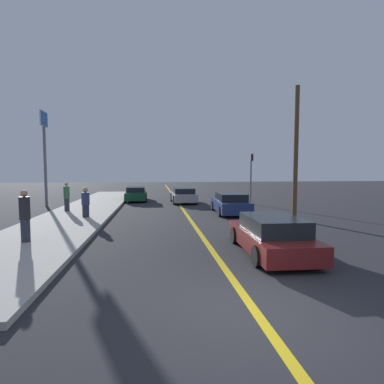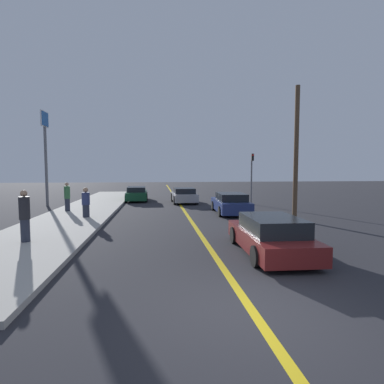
# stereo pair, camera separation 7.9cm
# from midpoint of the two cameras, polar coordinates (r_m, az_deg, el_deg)

# --- Properties ---
(ground_plane) EXTENTS (120.00, 120.00, 0.00)m
(ground_plane) POSITION_cam_midpoint_polar(r_m,az_deg,el_deg) (6.14, 12.03, -21.94)
(ground_plane) COLOR #28282D
(road_center_line) EXTENTS (0.20, 60.00, 0.01)m
(road_center_line) POSITION_cam_midpoint_polar(r_m,az_deg,el_deg) (23.42, -2.54, -2.34)
(road_center_line) COLOR gold
(road_center_line) RESTS_ON ground_plane
(sidewalk_left) EXTENTS (3.95, 30.26, 0.15)m
(sidewalk_left) POSITION_cam_midpoint_polar(r_m,az_deg,el_deg) (20.98, -19.48, -3.15)
(sidewalk_left) COLOR #ADA89E
(sidewalk_left) RESTS_ON ground_plane
(car_near_right_lane) EXTENTS (2.01, 4.40, 1.22)m
(car_near_right_lane) POSITION_cam_midpoint_polar(r_m,az_deg,el_deg) (10.05, 14.60, -7.99)
(car_near_right_lane) COLOR maroon
(car_near_right_lane) RESTS_ON ground_plane
(car_ahead_center) EXTENTS (2.06, 4.45, 1.26)m
(car_ahead_center) POSITION_cam_midpoint_polar(r_m,az_deg,el_deg) (18.69, 7.18, -2.17)
(car_ahead_center) COLOR navy
(car_ahead_center) RESTS_ON ground_plane
(car_far_distant) EXTENTS (2.02, 3.89, 1.22)m
(car_far_distant) POSITION_cam_midpoint_polar(r_m,az_deg,el_deg) (24.32, -1.73, -0.66)
(car_far_distant) COLOR #9E9EA3
(car_far_distant) RESTS_ON ground_plane
(car_parked_left_lot) EXTENTS (1.96, 4.48, 1.22)m
(car_parked_left_lot) POSITION_cam_midpoint_polar(r_m,az_deg,el_deg) (26.41, -10.70, -0.35)
(car_parked_left_lot) COLOR #144728
(car_parked_left_lot) RESTS_ON ground_plane
(pedestrian_near_curb) EXTENTS (0.36, 0.36, 1.83)m
(pedestrian_near_curb) POSITION_cam_midpoint_polar(r_m,az_deg,el_deg) (12.10, -29.39, -4.00)
(pedestrian_near_curb) COLOR #282D3D
(pedestrian_near_curb) RESTS_ON sidewalk_left
(pedestrian_mid_group) EXTENTS (0.42, 0.42, 1.60)m
(pedestrian_mid_group) POSITION_cam_midpoint_polar(r_m,az_deg,el_deg) (17.03, -19.74, -1.91)
(pedestrian_mid_group) COLOR #282D3D
(pedestrian_mid_group) RESTS_ON sidewalk_left
(pedestrian_far_standing) EXTENTS (0.35, 0.35, 1.77)m
(pedestrian_far_standing) POSITION_cam_midpoint_polar(r_m,az_deg,el_deg) (19.92, -22.87, -0.84)
(pedestrian_far_standing) COLOR #282D3D
(pedestrian_far_standing) RESTS_ON sidewalk_left
(traffic_light) EXTENTS (0.18, 0.40, 3.92)m
(traffic_light) POSITION_cam_midpoint_polar(r_m,az_deg,el_deg) (23.55, 11.10, 3.51)
(traffic_light) COLOR slate
(traffic_light) RESTS_ON ground_plane
(roadside_sign) EXTENTS (0.20, 1.42, 6.96)m
(roadside_sign) POSITION_cam_midpoint_polar(r_m,az_deg,el_deg) (24.75, -26.39, 8.84)
(roadside_sign) COLOR slate
(roadside_sign) RESTS_ON ground_plane
(utility_pole) EXTENTS (0.24, 0.24, 7.07)m
(utility_pole) POSITION_cam_midpoint_polar(r_m,az_deg,el_deg) (16.84, 19.04, 6.89)
(utility_pole) COLOR brown
(utility_pole) RESTS_ON ground_plane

